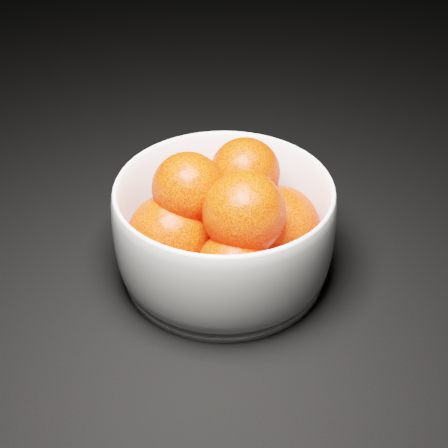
# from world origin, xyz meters

# --- Properties ---
(ground) EXTENTS (3.00, 3.00, 0.00)m
(ground) POSITION_xyz_m (0.00, 0.00, 0.00)
(ground) COLOR black
(ground) RESTS_ON ground
(bowl) EXTENTS (0.22, 0.22, 0.11)m
(bowl) POSITION_xyz_m (0.25, -0.25, 0.05)
(bowl) COLOR white
(bowl) RESTS_ON ground
(orange_pile) EXTENTS (0.18, 0.18, 0.13)m
(orange_pile) POSITION_xyz_m (0.25, -0.25, 0.07)
(orange_pile) COLOR #FF2707
(orange_pile) RESTS_ON bowl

